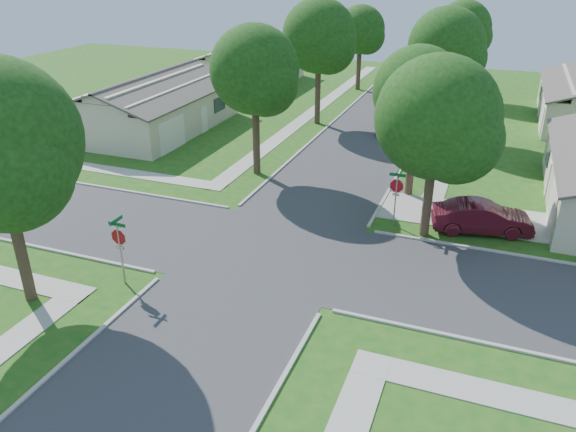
{
  "coord_description": "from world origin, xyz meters",
  "views": [
    {
      "loc": [
        8.77,
        -20.95,
        12.56
      ],
      "look_at": [
        0.54,
        0.67,
        1.6
      ],
      "focal_mm": 35.0,
      "sensor_mm": 36.0,
      "label": 1
    }
  ],
  "objects_px": {
    "tree_w_mid": "(320,39)",
    "tree_ne_corner": "(438,123)",
    "car_curb_east": "(390,123)",
    "car_curb_west": "(398,80)",
    "house_nw_near": "(153,110)",
    "tree_e_near": "(419,96)",
    "house_nw_far": "(246,70)",
    "stop_sign_ne": "(396,188)",
    "car_driveway": "(482,217)",
    "tree_w_far": "(361,32)",
    "stop_sign_sw": "(119,240)",
    "tree_w_near": "(256,74)",
    "tree_e_mid": "(447,50)",
    "tree_e_far": "(463,31)"
  },
  "relations": [
    {
      "from": "tree_e_near",
      "to": "car_curb_west",
      "type": "height_order",
      "value": "tree_e_near"
    },
    {
      "from": "house_nw_far",
      "to": "car_curb_east",
      "type": "distance_m",
      "value": 20.59
    },
    {
      "from": "tree_e_far",
      "to": "house_nw_near",
      "type": "distance_m",
      "value": 28.49
    },
    {
      "from": "stop_sign_sw",
      "to": "car_curb_east",
      "type": "xyz_separation_m",
      "value": [
        5.9,
        25.4,
        -1.36
      ]
    },
    {
      "from": "tree_e_mid",
      "to": "tree_w_mid",
      "type": "bearing_deg",
      "value": 180.0
    },
    {
      "from": "tree_w_mid",
      "to": "tree_ne_corner",
      "type": "xyz_separation_m",
      "value": [
        11.0,
        -16.8,
        -0.9
      ]
    },
    {
      "from": "tree_e_far",
      "to": "tree_w_far",
      "type": "relative_size",
      "value": 1.09
    },
    {
      "from": "tree_e_near",
      "to": "house_nw_near",
      "type": "bearing_deg",
      "value": 163.89
    },
    {
      "from": "tree_e_mid",
      "to": "tree_ne_corner",
      "type": "relative_size",
      "value": 1.06
    },
    {
      "from": "house_nw_far",
      "to": "car_driveway",
      "type": "relative_size",
      "value": 2.87
    },
    {
      "from": "stop_sign_sw",
      "to": "tree_e_far",
      "type": "relative_size",
      "value": 0.34
    },
    {
      "from": "tree_w_far",
      "to": "tree_ne_corner",
      "type": "relative_size",
      "value": 0.93
    },
    {
      "from": "stop_sign_sw",
      "to": "car_driveway",
      "type": "bearing_deg",
      "value": 37.01
    },
    {
      "from": "tree_w_far",
      "to": "tree_w_mid",
      "type": "bearing_deg",
      "value": -89.95
    },
    {
      "from": "tree_w_far",
      "to": "car_driveway",
      "type": "bearing_deg",
      "value": -64.69
    },
    {
      "from": "house_nw_near",
      "to": "car_curb_west",
      "type": "distance_m",
      "value": 26.37
    },
    {
      "from": "stop_sign_ne",
      "to": "house_nw_near",
      "type": "bearing_deg",
      "value": 153.54
    },
    {
      "from": "stop_sign_sw",
      "to": "tree_ne_corner",
      "type": "bearing_deg",
      "value": 38.84
    },
    {
      "from": "car_curb_west",
      "to": "stop_sign_sw",
      "type": "bearing_deg",
      "value": 89.2
    },
    {
      "from": "tree_e_mid",
      "to": "house_nw_far",
      "type": "xyz_separation_m",
      "value": [
        -20.75,
        10.99,
        -4.74
      ]
    },
    {
      "from": "house_nw_far",
      "to": "stop_sign_sw",
      "type": "bearing_deg",
      "value": -72.9
    },
    {
      "from": "stop_sign_ne",
      "to": "tree_e_near",
      "type": "height_order",
      "value": "tree_e_near"
    },
    {
      "from": "car_driveway",
      "to": "tree_ne_corner",
      "type": "bearing_deg",
      "value": 105.08
    },
    {
      "from": "tree_w_near",
      "to": "car_curb_east",
      "type": "height_order",
      "value": "tree_w_near"
    },
    {
      "from": "house_nw_far",
      "to": "car_curb_east",
      "type": "height_order",
      "value": "house_nw_far"
    },
    {
      "from": "car_curb_west",
      "to": "tree_e_near",
      "type": "bearing_deg",
      "value": 106.1
    },
    {
      "from": "stop_sign_sw",
      "to": "car_curb_west",
      "type": "bearing_deg",
      "value": 85.18
    },
    {
      "from": "tree_e_near",
      "to": "tree_ne_corner",
      "type": "height_order",
      "value": "tree_ne_corner"
    },
    {
      "from": "tree_w_mid",
      "to": "tree_w_far",
      "type": "distance_m",
      "value": 13.04
    },
    {
      "from": "tree_w_near",
      "to": "house_nw_far",
      "type": "bearing_deg",
      "value": 116.27
    },
    {
      "from": "stop_sign_sw",
      "to": "tree_e_near",
      "type": "distance_m",
      "value": 17.04
    },
    {
      "from": "tree_w_near",
      "to": "tree_w_mid",
      "type": "height_order",
      "value": "tree_w_mid"
    },
    {
      "from": "tree_e_mid",
      "to": "car_driveway",
      "type": "distance_m",
      "value": 16.94
    },
    {
      "from": "tree_ne_corner",
      "to": "car_curb_east",
      "type": "relative_size",
      "value": 2.19
    },
    {
      "from": "house_nw_near",
      "to": "house_nw_far",
      "type": "relative_size",
      "value": 1.0
    },
    {
      "from": "stop_sign_ne",
      "to": "tree_w_near",
      "type": "relative_size",
      "value": 0.33
    },
    {
      "from": "car_curb_east",
      "to": "car_curb_west",
      "type": "xyz_separation_m",
      "value": [
        -2.4,
        16.11,
        -0.02
      ]
    },
    {
      "from": "tree_w_mid",
      "to": "car_curb_east",
      "type": "relative_size",
      "value": 2.42
    },
    {
      "from": "tree_w_near",
      "to": "house_nw_near",
      "type": "bearing_deg",
      "value": 152.17
    },
    {
      "from": "tree_ne_corner",
      "to": "car_curb_west",
      "type": "distance_m",
      "value": 33.83
    },
    {
      "from": "stop_sign_ne",
      "to": "car_curb_west",
      "type": "bearing_deg",
      "value": 100.41
    },
    {
      "from": "car_driveway",
      "to": "house_nw_far",
      "type": "bearing_deg",
      "value": 30.57
    },
    {
      "from": "tree_e_far",
      "to": "tree_w_far",
      "type": "bearing_deg",
      "value": -180.0
    },
    {
      "from": "tree_e_near",
      "to": "tree_w_mid",
      "type": "bearing_deg",
      "value": 128.05
    },
    {
      "from": "stop_sign_sw",
      "to": "tree_ne_corner",
      "type": "xyz_separation_m",
      "value": [
        11.06,
        8.91,
        3.56
      ]
    },
    {
      "from": "tree_w_far",
      "to": "house_nw_far",
      "type": "relative_size",
      "value": 0.59
    },
    {
      "from": "stop_sign_ne",
      "to": "house_nw_near",
      "type": "relative_size",
      "value": 0.22
    },
    {
      "from": "stop_sign_sw",
      "to": "tree_e_near",
      "type": "bearing_deg",
      "value": 55.41
    },
    {
      "from": "tree_w_near",
      "to": "car_curb_west",
      "type": "distance_m",
      "value": 28.55
    },
    {
      "from": "tree_ne_corner",
      "to": "house_nw_far",
      "type": "bearing_deg",
      "value": 128.81
    }
  ]
}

